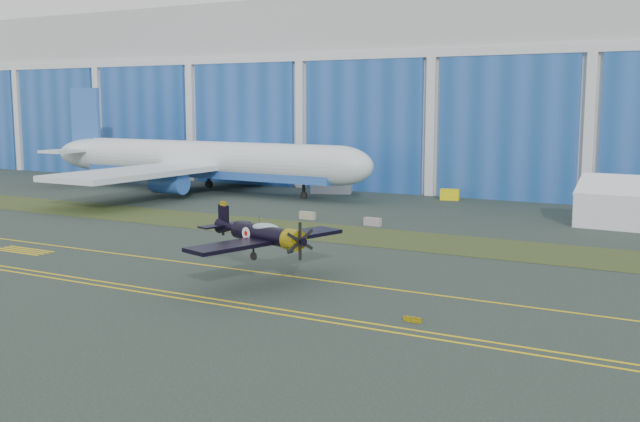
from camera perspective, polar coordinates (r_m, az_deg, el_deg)
The scene contains 16 objects.
ground at distance 67.87m, azimuth -6.52°, elevation -3.28°, with size 260.00×260.00×0.00m, color #2D3933.
grass_median at distance 79.48m, azimuth -0.67°, elevation -1.52°, with size 260.00×10.00×0.02m, color #475128.
hangar at distance 131.71m, azimuth 11.97°, elevation 8.70°, with size 220.00×45.70×30.00m.
taxiway_centreline at distance 63.95m, azimuth -9.12°, elevation -4.04°, with size 200.00×0.20×0.02m, color yellow.
edge_line_near at distance 56.98m, azimuth -15.04°, elevation -5.74°, with size 80.00×0.20×0.02m, color yellow.
edge_line_far at distance 57.68m, azimuth -14.34°, elevation -5.54°, with size 80.00×0.20×0.02m, color yellow.
hold_short_ladder at distance 74.24m, azimuth -21.66°, elevation -2.82°, with size 6.00×2.40×0.02m, color yellow, non-canonical shape.
guard_board_right at distance 47.21m, azimuth 7.08°, elevation -8.21°, with size 1.20×0.15×0.35m, color yellow.
warbird at distance 56.24m, azimuth -4.44°, elevation -1.75°, with size 14.56×16.10×3.99m.
jetliner at distance 115.23m, azimuth -8.77°, elevation 6.90°, with size 63.94×54.52×21.99m.
tent at distance 89.04m, azimuth 23.17°, elevation 0.71°, with size 12.77×9.66×5.72m.
shipping_container at distance 112.58m, azimuth 0.87°, elevation 2.02°, with size 6.07×2.43×2.63m, color silver.
tug at distance 106.52m, azimuth 9.87°, elevation 1.24°, with size 2.58×1.62×1.51m, color yellow.
cart at distance 138.73m, azimuth -16.70°, elevation 2.57°, with size 2.08×1.25×1.25m, color silver.
barrier_a at distance 87.46m, azimuth -0.97°, elevation -0.34°, with size 2.00×0.60×0.90m, color #9E9A82.
barrier_b at distance 83.01m, azimuth 4.03°, elevation -0.82°, with size 2.00×0.60×0.90m, color gray.
Camera 1 is at (38.68, -54.11, 13.49)m, focal length 42.00 mm.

